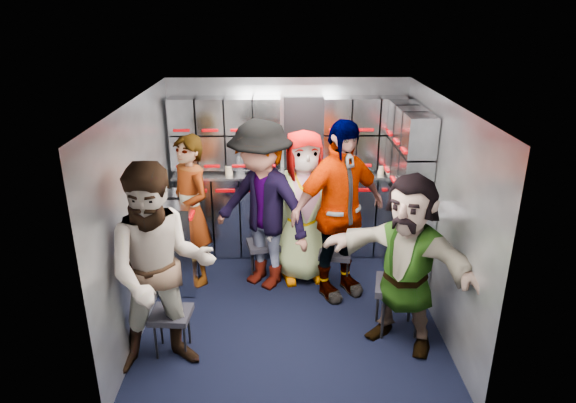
{
  "coord_description": "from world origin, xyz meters",
  "views": [
    {
      "loc": [
        -0.09,
        -4.44,
        2.91
      ],
      "look_at": [
        -0.02,
        0.35,
        1.03
      ],
      "focal_mm": 32.0,
      "sensor_mm": 36.0,
      "label": 1
    }
  ],
  "objects_px": {
    "attendant_standing": "(191,211)",
    "attendant_arc_b": "(262,206)",
    "attendant_arc_a": "(161,271)",
    "attendant_arc_d": "(339,211)",
    "jump_seat_mid_left": "(263,246)",
    "jump_seat_mid_right": "(335,255)",
    "jump_seat_near_right": "(399,289)",
    "attendant_arc_c": "(303,207)",
    "attendant_arc_e": "(406,263)",
    "jump_seat_center": "(302,241)",
    "jump_seat_near_left": "(171,317)"
  },
  "relations": [
    {
      "from": "jump_seat_near_left",
      "to": "attendant_arc_b",
      "type": "distance_m",
      "value": 1.51
    },
    {
      "from": "jump_seat_center",
      "to": "attendant_arc_b",
      "type": "relative_size",
      "value": 0.22
    },
    {
      "from": "jump_seat_center",
      "to": "attendant_arc_b",
      "type": "distance_m",
      "value": 0.78
    },
    {
      "from": "attendant_arc_a",
      "to": "attendant_arc_d",
      "type": "bearing_deg",
      "value": 22.61
    },
    {
      "from": "jump_seat_near_left",
      "to": "attendant_standing",
      "type": "distance_m",
      "value": 1.34
    },
    {
      "from": "jump_seat_mid_left",
      "to": "jump_seat_mid_right",
      "type": "height_order",
      "value": "jump_seat_mid_left"
    },
    {
      "from": "jump_seat_center",
      "to": "jump_seat_near_right",
      "type": "distance_m",
      "value": 1.47
    },
    {
      "from": "jump_seat_mid_left",
      "to": "attendant_arc_d",
      "type": "xyz_separation_m",
      "value": [
        0.78,
        -0.39,
        0.58
      ]
    },
    {
      "from": "jump_seat_near_right",
      "to": "attendant_arc_a",
      "type": "relative_size",
      "value": 0.28
    },
    {
      "from": "attendant_standing",
      "to": "attendant_arc_b",
      "type": "xyz_separation_m",
      "value": [
        0.76,
        -0.08,
        0.09
      ]
    },
    {
      "from": "jump_seat_mid_right",
      "to": "jump_seat_near_right",
      "type": "bearing_deg",
      "value": -59.83
    },
    {
      "from": "jump_seat_center",
      "to": "jump_seat_mid_right",
      "type": "height_order",
      "value": "jump_seat_mid_right"
    },
    {
      "from": "jump_seat_mid_right",
      "to": "attendant_arc_a",
      "type": "bearing_deg",
      "value": -139.37
    },
    {
      "from": "attendant_arc_e",
      "to": "jump_seat_center",
      "type": "bearing_deg",
      "value": 157.38
    },
    {
      "from": "jump_seat_near_left",
      "to": "attendant_arc_c",
      "type": "distance_m",
      "value": 1.84
    },
    {
      "from": "attendant_standing",
      "to": "attendant_arc_a",
      "type": "distance_m",
      "value": 1.44
    },
    {
      "from": "attendant_arc_c",
      "to": "attendant_arc_a",
      "type": "bearing_deg",
      "value": -138.0
    },
    {
      "from": "attendant_arc_a",
      "to": "attendant_arc_b",
      "type": "height_order",
      "value": "attendant_arc_b"
    },
    {
      "from": "attendant_standing",
      "to": "attendant_arc_a",
      "type": "bearing_deg",
      "value": -39.88
    },
    {
      "from": "jump_seat_near_right",
      "to": "attendant_standing",
      "type": "height_order",
      "value": "attendant_standing"
    },
    {
      "from": "attendant_arc_a",
      "to": "attendant_arc_b",
      "type": "xyz_separation_m",
      "value": [
        0.76,
        1.35,
        0.01
      ]
    },
    {
      "from": "jump_seat_mid_right",
      "to": "attendant_arc_a",
      "type": "xyz_separation_m",
      "value": [
        -1.54,
        -1.32,
        0.55
      ]
    },
    {
      "from": "attendant_arc_d",
      "to": "attendant_arc_c",
      "type": "bearing_deg",
      "value": 104.88
    },
    {
      "from": "attendant_standing",
      "to": "attendant_arc_c",
      "type": "relative_size",
      "value": 0.98
    },
    {
      "from": "jump_seat_near_left",
      "to": "attendant_arc_b",
      "type": "height_order",
      "value": "attendant_arc_b"
    },
    {
      "from": "jump_seat_mid_right",
      "to": "attendant_arc_a",
      "type": "height_order",
      "value": "attendant_arc_a"
    },
    {
      "from": "attendant_arc_a",
      "to": "attendant_arc_d",
      "type": "height_order",
      "value": "attendant_arc_d"
    },
    {
      "from": "attendant_arc_c",
      "to": "attendant_arc_d",
      "type": "distance_m",
      "value": 0.5
    },
    {
      "from": "jump_seat_near_left",
      "to": "jump_seat_mid_right",
      "type": "distance_m",
      "value": 1.92
    },
    {
      "from": "jump_seat_near_left",
      "to": "attendant_standing",
      "type": "xyz_separation_m",
      "value": [
        0.0,
        1.26,
        0.47
      ]
    },
    {
      "from": "jump_seat_near_right",
      "to": "attendant_arc_c",
      "type": "relative_size",
      "value": 0.3
    },
    {
      "from": "jump_seat_near_left",
      "to": "attendant_arc_b",
      "type": "relative_size",
      "value": 0.22
    },
    {
      "from": "jump_seat_center",
      "to": "attendant_arc_c",
      "type": "xyz_separation_m",
      "value": [
        0.0,
        -0.18,
        0.49
      ]
    },
    {
      "from": "jump_seat_mid_right",
      "to": "attendant_arc_d",
      "type": "height_order",
      "value": "attendant_arc_d"
    },
    {
      "from": "jump_seat_near_left",
      "to": "attendant_arc_d",
      "type": "relative_size",
      "value": 0.21
    },
    {
      "from": "jump_seat_near_right",
      "to": "attendant_arc_d",
      "type": "xyz_separation_m",
      "value": [
        -0.5,
        0.68,
        0.5
      ]
    },
    {
      "from": "jump_seat_mid_right",
      "to": "attendant_arc_e",
      "type": "bearing_deg",
      "value": -64.34
    },
    {
      "from": "jump_seat_near_left",
      "to": "attendant_arc_b",
      "type": "bearing_deg",
      "value": 57.01
    },
    {
      "from": "attendant_arc_a",
      "to": "attendant_arc_c",
      "type": "relative_size",
      "value": 1.07
    },
    {
      "from": "jump_seat_mid_right",
      "to": "attendant_arc_b",
      "type": "relative_size",
      "value": 0.22
    },
    {
      "from": "jump_seat_mid_left",
      "to": "attendant_arc_e",
      "type": "relative_size",
      "value": 0.25
    },
    {
      "from": "jump_seat_near_left",
      "to": "attendant_arc_a",
      "type": "height_order",
      "value": "attendant_arc_a"
    },
    {
      "from": "jump_seat_near_left",
      "to": "attendant_arc_c",
      "type": "relative_size",
      "value": 0.24
    },
    {
      "from": "jump_seat_mid_right",
      "to": "jump_seat_mid_left",
      "type": "bearing_deg",
      "value": 164.76
    },
    {
      "from": "jump_seat_center",
      "to": "attendant_arc_a",
      "type": "height_order",
      "value": "attendant_arc_a"
    },
    {
      "from": "attendant_arc_e",
      "to": "jump_seat_near_right",
      "type": "bearing_deg",
      "value": 126.24
    },
    {
      "from": "jump_seat_near_left",
      "to": "jump_seat_mid_left",
      "type": "bearing_deg",
      "value": 60.63
    },
    {
      "from": "attendant_arc_b",
      "to": "jump_seat_near_right",
      "type": "bearing_deg",
      "value": 2.11
    },
    {
      "from": "attendant_arc_a",
      "to": "jump_seat_near_right",
      "type": "bearing_deg",
      "value": -1.06
    },
    {
      "from": "jump_seat_mid_right",
      "to": "attendant_arc_d",
      "type": "distance_m",
      "value": 0.61
    }
  ]
}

